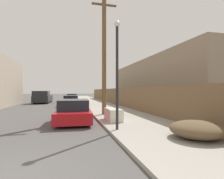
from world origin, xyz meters
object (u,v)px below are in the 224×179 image
(pickup_truck, at_px, (43,97))
(parked_sports_car_red, at_px, (74,111))
(discarded_fridge, at_px, (113,115))
(utility_pole, at_px, (104,52))
(street_lamp, at_px, (117,66))
(car_parked_mid, at_px, (70,101))
(car_parked_far, at_px, (72,98))
(brush_pile, at_px, (197,129))

(pickup_truck, bearing_deg, parked_sports_car_red, 104.83)
(discarded_fridge, xyz_separation_m, utility_pole, (0.01, 2.69, 4.16))
(discarded_fridge, bearing_deg, street_lamp, -100.78)
(utility_pole, bearing_deg, street_lamp, -94.83)
(car_parked_mid, xyz_separation_m, car_parked_far, (0.33, 9.24, 0.01))
(pickup_truck, height_order, street_lamp, street_lamp)
(street_lamp, bearing_deg, car_parked_mid, 98.07)
(car_parked_mid, distance_m, car_parked_far, 9.24)
(parked_sports_car_red, xyz_separation_m, pickup_truck, (-4.02, 16.78, 0.30))
(parked_sports_car_red, height_order, utility_pole, utility_pole)
(discarded_fridge, relative_size, car_parked_mid, 0.38)
(utility_pole, xyz_separation_m, street_lamp, (-0.42, -4.98, -1.75))
(discarded_fridge, height_order, car_parked_far, car_parked_far)
(parked_sports_car_red, bearing_deg, car_parked_mid, 93.67)
(pickup_truck, bearing_deg, utility_pole, 113.79)
(pickup_truck, height_order, brush_pile, pickup_truck)
(discarded_fridge, xyz_separation_m, parked_sports_car_red, (-2.17, 0.92, 0.14))
(car_parked_mid, bearing_deg, parked_sports_car_red, -91.00)
(discarded_fridge, xyz_separation_m, street_lamp, (-0.41, -2.29, 2.41))
(car_parked_far, bearing_deg, utility_pole, -81.98)
(utility_pole, bearing_deg, parked_sports_car_red, -140.91)
(parked_sports_car_red, relative_size, brush_pile, 2.56)
(car_parked_far, bearing_deg, pickup_truck, -147.86)
(parked_sports_car_red, bearing_deg, pickup_truck, 106.44)
(discarded_fridge, bearing_deg, utility_pole, 89.16)
(parked_sports_car_red, xyz_separation_m, street_lamp, (1.76, -3.21, 2.27))
(parked_sports_car_red, xyz_separation_m, car_parked_mid, (-0.12, 10.04, 0.01))
(parked_sports_car_red, xyz_separation_m, brush_pile, (4.14, -5.21, -0.16))
(discarded_fridge, bearing_deg, car_parked_far, 94.91)
(parked_sports_car_red, relative_size, pickup_truck, 0.82)
(utility_pole, height_order, street_lamp, utility_pole)
(pickup_truck, relative_size, street_lamp, 1.24)
(car_parked_far, height_order, street_lamp, street_lamp)
(discarded_fridge, height_order, street_lamp, street_lamp)
(street_lamp, bearing_deg, brush_pile, -40.09)
(parked_sports_car_red, distance_m, car_parked_mid, 10.04)
(car_parked_far, bearing_deg, car_parked_mid, -90.45)
(brush_pile, bearing_deg, car_parked_far, 99.11)
(parked_sports_car_red, distance_m, utility_pole, 4.90)
(car_parked_mid, relative_size, utility_pole, 0.48)
(discarded_fridge, relative_size, parked_sports_car_red, 0.34)
(car_parked_mid, xyz_separation_m, street_lamp, (1.88, -13.25, 2.26))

